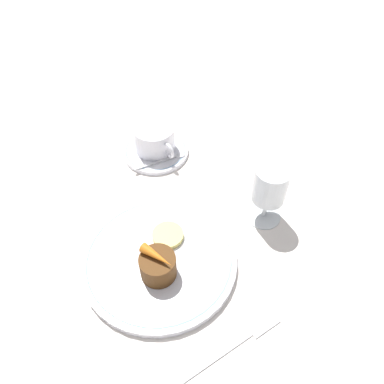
# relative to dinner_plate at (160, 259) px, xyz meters

# --- Properties ---
(ground_plane) EXTENTS (3.00, 3.00, 0.00)m
(ground_plane) POSITION_rel_dinner_plate_xyz_m (-0.01, 0.03, -0.01)
(ground_plane) COLOR white
(dinner_plate) EXTENTS (0.27, 0.27, 0.01)m
(dinner_plate) POSITION_rel_dinner_plate_xyz_m (0.00, 0.00, 0.00)
(dinner_plate) COLOR white
(dinner_plate) RESTS_ON ground_plane
(saucer) EXTENTS (0.15, 0.15, 0.01)m
(saucer) POSITION_rel_dinner_plate_xyz_m (-0.24, 0.15, -0.00)
(saucer) COLOR white
(saucer) RESTS_ON ground_plane
(coffee_cup) EXTENTS (0.11, 0.09, 0.06)m
(coffee_cup) POSITION_rel_dinner_plate_xyz_m (-0.24, 0.15, 0.03)
(coffee_cup) COLOR white
(coffee_cup) RESTS_ON saucer
(spoon) EXTENTS (0.04, 0.12, 0.00)m
(spoon) POSITION_rel_dinner_plate_xyz_m (-0.19, 0.15, 0.00)
(spoon) COLOR silver
(spoon) RESTS_ON saucer
(wine_glass) EXTENTS (0.07, 0.07, 0.12)m
(wine_glass) POSITION_rel_dinner_plate_xyz_m (0.04, 0.21, 0.07)
(wine_glass) COLOR silver
(wine_glass) RESTS_ON ground_plane
(fork) EXTENTS (0.03, 0.19, 0.01)m
(fork) POSITION_rel_dinner_plate_xyz_m (0.19, 0.02, -0.01)
(fork) COLOR silver
(fork) RESTS_ON ground_plane
(dessert_cake) EXTENTS (0.06, 0.06, 0.04)m
(dessert_cake) POSITION_rel_dinner_plate_xyz_m (0.02, -0.02, 0.03)
(dessert_cake) COLOR #563314
(dessert_cake) RESTS_ON dinner_plate
(carrot_garnish) EXTENTS (0.06, 0.03, 0.02)m
(carrot_garnish) POSITION_rel_dinner_plate_xyz_m (0.02, -0.02, 0.06)
(carrot_garnish) COLOR orange
(carrot_garnish) RESTS_ON dessert_cake
(pineapple_slice) EXTENTS (0.06, 0.06, 0.01)m
(pineapple_slice) POSITION_rel_dinner_plate_xyz_m (-0.03, 0.04, 0.01)
(pineapple_slice) COLOR #EFE075
(pineapple_slice) RESTS_ON dinner_plate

